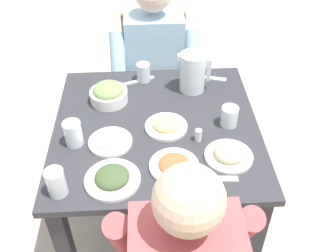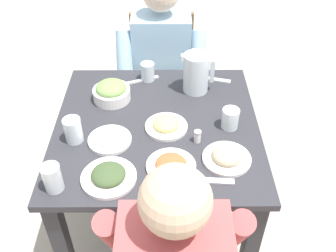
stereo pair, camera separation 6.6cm
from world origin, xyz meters
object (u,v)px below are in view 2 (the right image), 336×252
plate_fries (166,125)px  water_glass_near_right (148,72)px  water_pitcher (196,73)px  salt_shaker (197,136)px  plate_rice_curry (171,165)px  water_glass_far_left (52,178)px  plate_beans (227,157)px  plate_yoghurt (110,139)px  water_glass_far_right (230,118)px  plate_dolmas (109,176)px  chair_far (162,77)px  diner_far (161,75)px  salad_bowl (112,92)px  dining_table (157,147)px  water_glass_by_pitcher (73,130)px

plate_fries → water_glass_near_right: (-0.09, 0.37, 0.03)m
water_pitcher → salt_shaker: 0.37m
plate_rice_curry → water_glass_far_left: (-0.42, -0.10, 0.04)m
water_pitcher → plate_beans: bearing=-78.9°
plate_yoghurt → plate_rice_curry: size_ratio=0.93×
plate_rice_curry → water_glass_far_right: (0.25, 0.24, 0.03)m
water_pitcher → salt_shaker: bearing=-92.2°
water_pitcher → salt_shaker: water_pitcher is taller
water_glass_far_left → plate_dolmas: bearing=13.0°
chair_far → plate_dolmas: bearing=-99.8°
diner_far → water_glass_near_right: 0.28m
salad_bowl → plate_rice_curry: 0.52m
plate_rice_curry → salad_bowl: bearing=121.4°
dining_table → water_glass_near_right: water_glass_near_right is taller
plate_dolmas → plate_fries: bearing=53.4°
plate_dolmas → water_glass_by_pitcher: (-0.16, 0.21, 0.04)m
water_glass_near_right → water_glass_far_right: 0.51m
dining_table → water_glass_far_right: size_ratio=9.73×
diner_far → plate_yoghurt: size_ratio=6.51×
water_pitcher → plate_yoghurt: bearing=-135.6°
chair_far → diner_far: (-0.00, -0.20, 0.15)m
chair_far → water_glass_far_left: bearing=-108.4°
plate_dolmas → plate_beans: 0.46m
dining_table → diner_far: diner_far is taller
salad_bowl → plate_dolmas: size_ratio=0.83×
chair_far → salad_bowl: chair_far is taller
plate_yoghurt → salt_shaker: bearing=-0.4°
dining_table → water_glass_far_left: 0.54m
salad_bowl → plate_dolmas: (0.04, -0.50, -0.03)m
plate_fries → water_glass_by_pitcher: 0.38m
diner_far → water_glass_near_right: (-0.06, -0.22, 0.16)m
plate_beans → plate_yoghurt: size_ratio=1.07×
chair_far → plate_beans: chair_far is taller
plate_dolmas → plate_fries: 0.36m
dining_table → water_glass_far_right: 0.36m
salt_shaker → water_glass_near_right: bearing=115.4°
water_pitcher → plate_yoghurt: 0.53m
plate_yoghurt → water_glass_by_pitcher: size_ratio=1.66×
dining_table → salt_shaker: salt_shaker is taller
plate_fries → water_glass_by_pitcher: size_ratio=1.69×
water_glass_by_pitcher → water_glass_near_right: 0.53m
diner_far → salad_bowl: size_ratio=6.73×
chair_far → plate_dolmas: size_ratio=4.19×
salad_bowl → salt_shaker: salad_bowl is taller
water_glass_far_right → salt_shaker: water_glass_far_right is taller
salad_bowl → plate_rice_curry: (0.27, -0.44, -0.03)m
water_pitcher → dining_table: bearing=-124.9°
salad_bowl → plate_fries: 0.33m
salad_bowl → water_glass_near_right: same height
plate_rice_curry → water_glass_near_right: 0.62m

